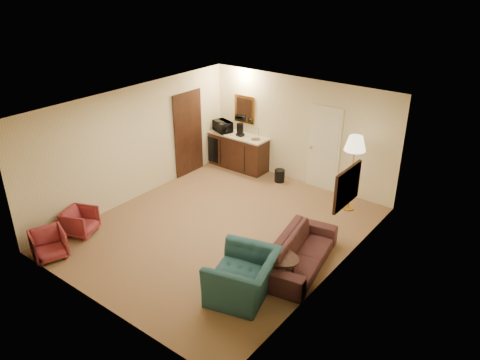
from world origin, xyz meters
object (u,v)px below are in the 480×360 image
at_px(teal_armchair, 243,270).
at_px(coffee_table, 276,267).
at_px(rose_chair_near, 80,220).
at_px(sofa, 301,247).
at_px(coffee_maker, 240,130).
at_px(waste_bin, 280,176).
at_px(floor_lamp, 352,174).
at_px(wetbar_cabinet, 239,151).
at_px(microwave, 222,125).
at_px(rose_chair_far, 48,243).

relative_size(teal_armchair, coffee_table, 1.38).
bearing_deg(teal_armchair, rose_chair_near, -98.90).
bearing_deg(rose_chair_near, sofa, -89.78).
distance_m(rose_chair_near, coffee_maker, 4.66).
distance_m(rose_chair_near, waste_bin, 4.87).
relative_size(teal_armchair, floor_lamp, 0.67).
xyz_separation_m(wetbar_cabinet, waste_bin, (1.35, -0.08, -0.30)).
xyz_separation_m(rose_chair_near, waste_bin, (1.85, 4.51, -0.14)).
bearing_deg(microwave, waste_bin, 18.15).
xyz_separation_m(rose_chair_far, coffee_table, (3.70, 2.02, -0.06)).
bearing_deg(waste_bin, floor_lamp, -7.35).
bearing_deg(rose_chair_far, coffee_table, -41.86).
xyz_separation_m(teal_armchair, rose_chair_far, (-3.52, -1.31, -0.20)).
bearing_deg(rose_chair_far, wetbar_cabinet, 16.85).
height_order(coffee_table, waste_bin, coffee_table).
bearing_deg(microwave, rose_chair_near, -70.95).
relative_size(sofa, coffee_table, 2.42).
distance_m(sofa, teal_armchair, 1.33).
relative_size(sofa, teal_armchair, 1.76).
bearing_deg(microwave, wetbar_cabinet, 24.56).
relative_size(wetbar_cabinet, rose_chair_near, 2.73).
distance_m(rose_chair_near, microwave, 4.61).
bearing_deg(rose_chair_near, microwave, -22.65).
xyz_separation_m(coffee_table, floor_lamp, (-0.10, 3.08, 0.62)).
bearing_deg(wetbar_cabinet, teal_armchair, -51.64).
xyz_separation_m(floor_lamp, coffee_maker, (-3.28, 0.31, 0.22)).
height_order(rose_chair_near, coffee_table, rose_chair_near).
relative_size(wetbar_cabinet, coffee_maker, 4.96).
distance_m(rose_chair_near, coffee_table, 4.12).
relative_size(sofa, coffee_maker, 6.13).
height_order(coffee_table, floor_lamp, floor_lamp).
bearing_deg(coffee_maker, coffee_table, -44.24).
bearing_deg(wetbar_cabinet, rose_chair_far, -92.63).
bearing_deg(coffee_table, teal_armchair, -103.85).
bearing_deg(microwave, floor_lamp, 14.78).
bearing_deg(waste_bin, coffee_maker, 177.69).
xyz_separation_m(wetbar_cabinet, rose_chair_near, (-0.50, -4.58, -0.16)).
relative_size(sofa, microwave, 3.90).
bearing_deg(sofa, coffee_table, 154.38).
bearing_deg(sofa, waste_bin, 28.24).
bearing_deg(sofa, rose_chair_near, 102.11).
height_order(sofa, rose_chair_far, sofa).
height_order(rose_chair_near, floor_lamp, floor_lamp).
xyz_separation_m(wetbar_cabinet, coffee_maker, (0.07, -0.03, 0.63)).
distance_m(wetbar_cabinet, floor_lamp, 3.39).
distance_m(sofa, rose_chair_far, 4.64).
relative_size(teal_armchair, rose_chair_far, 1.91).
bearing_deg(teal_armchair, coffee_table, 150.48).
bearing_deg(sofa, floor_lamp, -5.10).
bearing_deg(wetbar_cabinet, microwave, -174.49).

